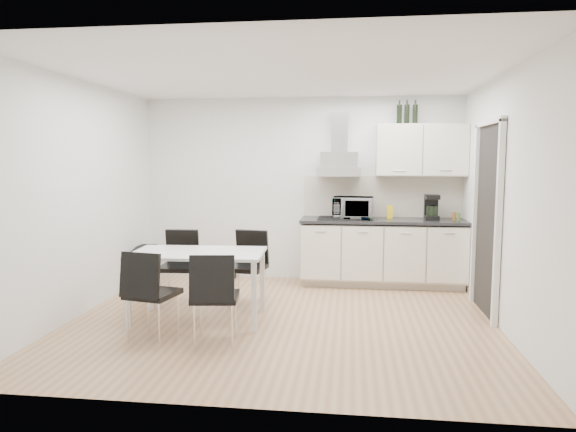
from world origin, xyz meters
name	(u,v)px	position (x,y,z in m)	size (l,w,h in m)	color
ground	(282,320)	(0.00, 0.00, 0.00)	(4.50, 4.50, 0.00)	tan
wall_back	(301,189)	(0.00, 2.00, 1.30)	(4.50, 0.10, 2.60)	silver
wall_front	(242,223)	(0.00, -2.00, 1.30)	(4.50, 0.10, 2.60)	silver
wall_left	(81,198)	(-2.25, 0.00, 1.30)	(0.10, 4.00, 2.60)	silver
wall_right	(505,202)	(2.25, 0.00, 1.30)	(0.10, 4.00, 2.60)	silver
ceiling	(282,74)	(0.00, 0.00, 2.60)	(4.50, 4.50, 0.00)	white
doorway	(486,221)	(2.21, 0.55, 1.05)	(0.08, 1.04, 2.10)	white
kitchenette	(385,225)	(1.19, 1.73, 0.83)	(2.22, 0.64, 2.52)	beige
dining_table	(198,259)	(-0.89, -0.12, 0.67)	(1.43, 0.86, 0.75)	white
chair_far_left	(179,268)	(-1.31, 0.45, 0.44)	(0.44, 0.50, 0.88)	black
chair_far_right	(247,269)	(-0.50, 0.52, 0.44)	(0.44, 0.50, 0.88)	black
chair_near_left	(153,295)	(-1.15, -0.75, 0.44)	(0.44, 0.50, 0.88)	black
chair_near_right	(215,298)	(-0.53, -0.79, 0.44)	(0.44, 0.50, 0.88)	black
guitar_amp	(145,266)	(-2.10, 1.34, 0.26)	(0.41, 0.67, 0.52)	black
floor_speaker	(230,269)	(-1.03, 1.90, 0.13)	(0.16, 0.14, 0.27)	black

